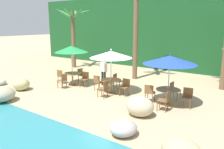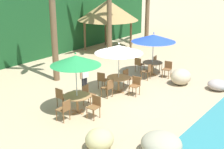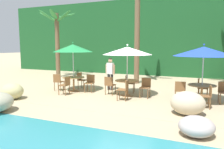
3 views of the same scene
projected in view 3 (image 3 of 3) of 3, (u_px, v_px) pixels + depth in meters
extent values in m
plane|color=tan|center=(122.00, 97.00, 10.18)|extent=(120.00, 120.00, 0.00)
cube|color=tan|center=(122.00, 97.00, 10.18)|extent=(18.00, 5.20, 0.01)
cube|color=#194C23|center=(162.00, 37.00, 18.01)|extent=(28.00, 2.40, 6.00)
ellipsoid|color=#AFA19C|center=(196.00, 126.00, 5.72)|extent=(0.92, 0.98, 0.51)
ellipsoid|color=tan|center=(12.00, 91.00, 9.67)|extent=(0.95, 0.89, 0.70)
ellipsoid|color=#BFAF8F|center=(188.00, 103.00, 7.47)|extent=(1.14, 1.00, 0.80)
cylinder|color=silver|center=(73.00, 69.00, 11.23)|extent=(0.04, 0.04, 2.30)
cone|color=#238E47|center=(73.00, 48.00, 11.09)|extent=(1.98, 1.98, 0.38)
sphere|color=#238E47|center=(73.00, 43.00, 11.06)|extent=(0.07, 0.07, 0.07)
cube|color=#A37547|center=(74.00, 91.00, 11.37)|extent=(0.60, 0.12, 0.03)
cube|color=#A37547|center=(74.00, 91.00, 11.37)|extent=(0.12, 0.60, 0.03)
cylinder|color=#A37547|center=(74.00, 84.00, 11.33)|extent=(0.09, 0.09, 0.71)
cylinder|color=#A37547|center=(74.00, 77.00, 11.28)|extent=(1.10, 1.10, 0.03)
cylinder|color=brown|center=(91.00, 89.00, 10.89)|extent=(0.04, 0.04, 0.45)
cylinder|color=brown|center=(85.00, 88.00, 10.99)|extent=(0.04, 0.04, 0.45)
cylinder|color=brown|center=(94.00, 88.00, 11.23)|extent=(0.04, 0.04, 0.45)
cylinder|color=brown|center=(87.00, 87.00, 11.33)|extent=(0.04, 0.04, 0.45)
cube|color=brown|center=(89.00, 83.00, 11.08)|extent=(0.47, 0.47, 0.03)
cube|color=brown|center=(91.00, 79.00, 11.24)|extent=(0.42, 0.09, 0.42)
cylinder|color=brown|center=(87.00, 84.00, 12.20)|extent=(0.04, 0.04, 0.45)
cylinder|color=brown|center=(84.00, 85.00, 11.87)|extent=(0.04, 0.04, 0.45)
cylinder|color=brown|center=(82.00, 84.00, 12.34)|extent=(0.04, 0.04, 0.45)
cylinder|color=brown|center=(78.00, 85.00, 12.02)|extent=(0.04, 0.04, 0.45)
cube|color=brown|center=(83.00, 80.00, 12.08)|extent=(0.43, 0.43, 0.03)
cube|color=brown|center=(79.00, 76.00, 12.14)|extent=(0.05, 0.42, 0.42)
cylinder|color=brown|center=(58.00, 85.00, 11.84)|extent=(0.04, 0.04, 0.45)
cylinder|color=brown|center=(64.00, 86.00, 11.73)|extent=(0.04, 0.04, 0.45)
cylinder|color=brown|center=(54.00, 87.00, 11.50)|extent=(0.04, 0.04, 0.45)
cylinder|color=brown|center=(60.00, 87.00, 11.39)|extent=(0.04, 0.04, 0.45)
cube|color=brown|center=(59.00, 82.00, 11.58)|extent=(0.45, 0.45, 0.03)
cube|color=brown|center=(57.00, 78.00, 11.37)|extent=(0.42, 0.07, 0.42)
cylinder|color=brown|center=(59.00, 91.00, 10.47)|extent=(0.04, 0.04, 0.45)
cylinder|color=brown|center=(63.00, 89.00, 10.80)|extent=(0.04, 0.04, 0.45)
cylinder|color=brown|center=(65.00, 91.00, 10.33)|extent=(0.04, 0.04, 0.45)
cylinder|color=brown|center=(69.00, 90.00, 10.66)|extent=(0.04, 0.04, 0.45)
cube|color=brown|center=(64.00, 85.00, 10.53)|extent=(0.43, 0.43, 0.03)
cube|color=brown|center=(67.00, 81.00, 10.43)|extent=(0.04, 0.42, 0.42)
cylinder|color=silver|center=(127.00, 73.00, 10.17)|extent=(0.04, 0.04, 2.19)
cone|color=white|center=(127.00, 51.00, 10.04)|extent=(2.23, 2.23, 0.35)
sphere|color=white|center=(127.00, 45.00, 10.01)|extent=(0.07, 0.07, 0.07)
cube|color=#A37547|center=(127.00, 96.00, 10.31)|extent=(0.60, 0.12, 0.03)
cube|color=#A37547|center=(127.00, 96.00, 10.31)|extent=(0.12, 0.60, 0.03)
cylinder|color=#A37547|center=(127.00, 88.00, 10.26)|extent=(0.09, 0.09, 0.71)
cylinder|color=#A37547|center=(127.00, 81.00, 10.22)|extent=(1.10, 1.10, 0.03)
cylinder|color=brown|center=(148.00, 94.00, 9.71)|extent=(0.04, 0.04, 0.45)
cylinder|color=brown|center=(140.00, 93.00, 9.85)|extent=(0.04, 0.04, 0.45)
cylinder|color=brown|center=(150.00, 92.00, 10.03)|extent=(0.04, 0.04, 0.45)
cylinder|color=brown|center=(142.00, 92.00, 10.18)|extent=(0.04, 0.04, 0.45)
cube|color=brown|center=(145.00, 88.00, 9.91)|extent=(0.42, 0.42, 0.03)
cube|color=brown|center=(146.00, 83.00, 10.07)|extent=(0.42, 0.04, 0.42)
cylinder|color=brown|center=(135.00, 88.00, 11.22)|extent=(0.04, 0.04, 0.45)
cylinder|color=brown|center=(133.00, 89.00, 10.88)|extent=(0.04, 0.04, 0.45)
cylinder|color=brown|center=(128.00, 87.00, 11.31)|extent=(0.04, 0.04, 0.45)
cylinder|color=brown|center=(126.00, 88.00, 10.97)|extent=(0.04, 0.04, 0.45)
cube|color=brown|center=(130.00, 83.00, 11.06)|extent=(0.47, 0.47, 0.03)
cube|color=brown|center=(127.00, 79.00, 11.09)|extent=(0.09, 0.42, 0.42)
cylinder|color=brown|center=(109.00, 89.00, 10.87)|extent=(0.04, 0.04, 0.45)
cylinder|color=brown|center=(115.00, 89.00, 10.72)|extent=(0.04, 0.04, 0.45)
cylinder|color=brown|center=(105.00, 90.00, 10.55)|extent=(0.04, 0.04, 0.45)
cylinder|color=brown|center=(112.00, 91.00, 10.40)|extent=(0.04, 0.04, 0.45)
cube|color=brown|center=(110.00, 85.00, 10.61)|extent=(0.43, 0.43, 0.03)
cube|color=brown|center=(109.00, 81.00, 10.40)|extent=(0.42, 0.05, 0.42)
cylinder|color=brown|center=(117.00, 96.00, 9.36)|extent=(0.04, 0.04, 0.45)
cylinder|color=brown|center=(119.00, 94.00, 9.70)|extent=(0.04, 0.04, 0.45)
cylinder|color=brown|center=(125.00, 96.00, 9.25)|extent=(0.04, 0.04, 0.45)
cylinder|color=brown|center=(127.00, 95.00, 9.59)|extent=(0.04, 0.04, 0.45)
cube|color=brown|center=(122.00, 90.00, 9.45)|extent=(0.46, 0.46, 0.03)
cube|color=brown|center=(127.00, 85.00, 9.36)|extent=(0.08, 0.42, 0.42)
cylinder|color=silver|center=(202.00, 76.00, 8.97)|extent=(0.04, 0.04, 2.20)
cone|color=blue|center=(204.00, 51.00, 8.84)|extent=(2.39, 2.39, 0.38)
sphere|color=blue|center=(204.00, 45.00, 8.81)|extent=(0.07, 0.07, 0.07)
cube|color=#A37547|center=(201.00, 102.00, 9.11)|extent=(0.60, 0.12, 0.03)
cube|color=#A37547|center=(201.00, 102.00, 9.11)|extent=(0.12, 0.60, 0.03)
cylinder|color=#A37547|center=(202.00, 94.00, 9.06)|extent=(0.09, 0.09, 0.71)
cylinder|color=#A37547|center=(202.00, 85.00, 9.02)|extent=(1.10, 1.10, 0.03)
cylinder|color=brown|center=(220.00, 99.00, 8.73)|extent=(0.04, 0.04, 0.45)
cylinder|color=brown|center=(218.00, 97.00, 9.08)|extent=(0.04, 0.04, 0.45)
cube|color=brown|center=(224.00, 87.00, 9.00)|extent=(0.42, 0.09, 0.42)
cylinder|color=brown|center=(207.00, 93.00, 9.92)|extent=(0.04, 0.04, 0.45)
cylinder|color=brown|center=(207.00, 95.00, 9.60)|extent=(0.04, 0.04, 0.45)
cylinder|color=brown|center=(199.00, 92.00, 10.08)|extent=(0.04, 0.04, 0.45)
cylinder|color=brown|center=(198.00, 94.00, 9.76)|extent=(0.04, 0.04, 0.45)
cube|color=brown|center=(203.00, 88.00, 9.81)|extent=(0.44, 0.44, 0.03)
cube|color=brown|center=(199.00, 83.00, 9.87)|extent=(0.06, 0.42, 0.42)
cylinder|color=brown|center=(175.00, 95.00, 9.52)|extent=(0.04, 0.04, 0.45)
cylinder|color=brown|center=(184.00, 95.00, 9.42)|extent=(0.04, 0.04, 0.45)
cylinder|color=brown|center=(175.00, 97.00, 9.17)|extent=(0.04, 0.04, 0.45)
cylinder|color=brown|center=(184.00, 97.00, 9.08)|extent=(0.04, 0.04, 0.45)
cube|color=brown|center=(180.00, 90.00, 9.27)|extent=(0.48, 0.48, 0.03)
cube|color=brown|center=(180.00, 87.00, 9.05)|extent=(0.42, 0.10, 0.42)
cylinder|color=brown|center=(199.00, 103.00, 8.14)|extent=(0.04, 0.04, 0.45)
cylinder|color=brown|center=(198.00, 101.00, 8.49)|extent=(0.04, 0.04, 0.45)
cylinder|color=brown|center=(210.00, 104.00, 8.05)|extent=(0.04, 0.04, 0.45)
cylinder|color=brown|center=(209.00, 101.00, 8.39)|extent=(0.04, 0.04, 0.45)
cube|color=brown|center=(204.00, 96.00, 8.24)|extent=(0.47, 0.47, 0.03)
cube|color=brown|center=(211.00, 91.00, 8.16)|extent=(0.09, 0.42, 0.42)
cylinder|color=brown|center=(57.00, 45.00, 16.59)|extent=(0.32, 0.32, 4.70)
ellipsoid|color=#388942|center=(64.00, 16.00, 15.95)|extent=(1.37, 0.56, 0.80)
ellipsoid|color=#388942|center=(66.00, 16.00, 16.67)|extent=(1.15, 1.35, 0.52)
ellipsoid|color=#388942|center=(57.00, 18.00, 17.03)|extent=(1.06, 1.33, 0.73)
ellipsoid|color=#388942|center=(48.00, 16.00, 16.51)|extent=(1.41, 0.55, 0.70)
ellipsoid|color=#388942|center=(47.00, 16.00, 15.85)|extent=(0.88, 1.35, 0.82)
ellipsoid|color=#388942|center=(53.00, 14.00, 15.60)|extent=(0.82, 1.43, 0.64)
cylinder|color=brown|center=(137.00, 29.00, 13.44)|extent=(0.32, 0.32, 6.70)
cylinder|color=#232328|center=(109.00, 82.00, 11.70)|extent=(0.13, 0.13, 0.86)
cylinder|color=#232328|center=(112.00, 82.00, 11.63)|extent=(0.13, 0.13, 0.86)
cube|color=white|center=(110.00, 68.00, 11.58)|extent=(0.36, 0.24, 0.58)
cylinder|color=tan|center=(106.00, 69.00, 11.67)|extent=(0.08, 0.08, 0.50)
cylinder|color=tan|center=(114.00, 70.00, 11.50)|extent=(0.08, 0.08, 0.50)
sphere|color=tan|center=(110.00, 61.00, 11.52)|extent=(0.21, 0.21, 0.21)
sphere|color=black|center=(110.00, 60.00, 11.52)|extent=(0.18, 0.18, 0.18)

